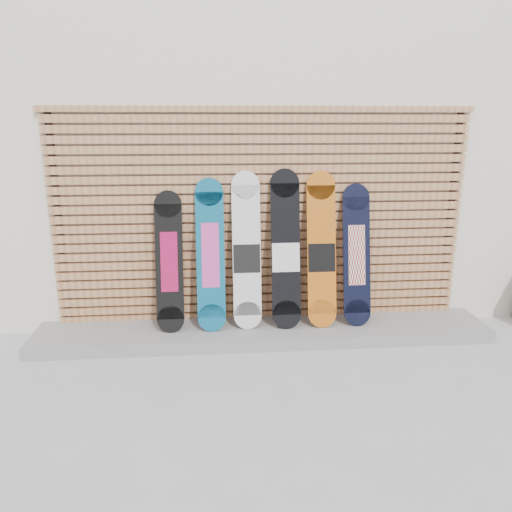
# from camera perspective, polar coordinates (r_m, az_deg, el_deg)

# --- Properties ---
(ground) EXTENTS (80.00, 80.00, 0.00)m
(ground) POSITION_cam_1_polar(r_m,az_deg,el_deg) (4.62, 3.62, -12.67)
(ground) COLOR #9B9C9E
(ground) RESTS_ON ground
(building) EXTENTS (12.00, 5.00, 3.60)m
(building) POSITION_cam_1_polar(r_m,az_deg,el_deg) (7.62, 3.73, 12.57)
(building) COLOR beige
(building) RESTS_ON ground
(concrete_step) EXTENTS (4.60, 0.70, 0.12)m
(concrete_step) POSITION_cam_1_polar(r_m,az_deg,el_deg) (5.18, 0.86, -8.64)
(concrete_step) COLOR gray
(concrete_step) RESTS_ON ground
(slat_wall) EXTENTS (4.26, 0.08, 2.29)m
(slat_wall) POSITION_cam_1_polar(r_m,az_deg,el_deg) (5.11, 0.58, 4.54)
(slat_wall) COLOR #A66D45
(slat_wall) RESTS_ON ground
(snowboard_0) EXTENTS (0.27, 0.36, 1.38)m
(snowboard_0) POSITION_cam_1_polar(r_m,az_deg,el_deg) (5.01, -9.88, -0.66)
(snowboard_0) COLOR black
(snowboard_0) RESTS_ON concrete_step
(snowboard_1) EXTENTS (0.28, 0.36, 1.50)m
(snowboard_1) POSITION_cam_1_polar(r_m,az_deg,el_deg) (4.97, -5.23, 0.09)
(snowboard_1) COLOR #0C5376
(snowboard_1) RESTS_ON concrete_step
(snowboard_2) EXTENTS (0.28, 0.33, 1.56)m
(snowboard_2) POSITION_cam_1_polar(r_m,az_deg,el_deg) (4.98, -1.08, 0.48)
(snowboard_2) COLOR silver
(snowboard_2) RESTS_ON concrete_step
(snowboard_3) EXTENTS (0.29, 0.36, 1.58)m
(snowboard_3) POSITION_cam_1_polar(r_m,az_deg,el_deg) (5.01, 3.41, 0.63)
(snowboard_3) COLOR black
(snowboard_3) RESTS_ON concrete_step
(snowboard_4) EXTENTS (0.29, 0.36, 1.55)m
(snowboard_4) POSITION_cam_1_polar(r_m,az_deg,el_deg) (5.07, 7.49, 0.57)
(snowboard_4) COLOR #B65B13
(snowboard_4) RESTS_ON concrete_step
(snowboard_5) EXTENTS (0.28, 0.35, 1.43)m
(snowboard_5) POSITION_cam_1_polar(r_m,az_deg,el_deg) (5.18, 11.42, 0.10)
(snowboard_5) COLOR black
(snowboard_5) RESTS_ON concrete_step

